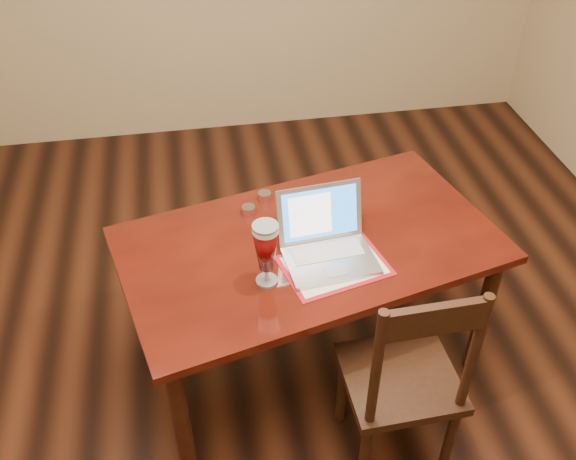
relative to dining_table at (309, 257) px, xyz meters
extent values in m
plane|color=black|center=(-0.12, -0.17, -0.66)|extent=(5.00, 5.00, 0.00)
cube|color=#4D120A|center=(0.01, 0.01, 0.06)|extent=(1.74, 1.23, 0.04)
cylinder|color=black|center=(-0.60, -0.51, -0.31)|extent=(0.07, 0.07, 0.70)
cylinder|color=black|center=(0.78, -0.18, -0.31)|extent=(0.07, 0.07, 0.70)
cylinder|color=black|center=(-0.77, 0.20, -0.31)|extent=(0.07, 0.07, 0.70)
cylinder|color=black|center=(0.61, 0.53, -0.31)|extent=(0.07, 0.07, 0.70)
cube|color=#A20E19|center=(0.07, -0.16, 0.08)|extent=(0.47, 0.39, 0.00)
cube|color=silver|center=(0.07, -0.16, 0.08)|extent=(0.42, 0.34, 0.00)
cube|color=#B9B9BE|center=(0.06, -0.14, 0.09)|extent=(0.38, 0.28, 0.02)
cube|color=silver|center=(0.06, -0.09, 0.10)|extent=(0.30, 0.14, 0.00)
cube|color=#B1B1B6|center=(0.07, -0.21, 0.10)|extent=(0.10, 0.07, 0.00)
cube|color=#B9B9BE|center=(0.04, 0.02, 0.22)|extent=(0.37, 0.11, 0.24)
cube|color=blue|center=(0.05, 0.01, 0.22)|extent=(0.32, 0.09, 0.20)
cube|color=white|center=(0.00, 0.01, 0.22)|extent=(0.18, 0.06, 0.17)
cylinder|color=silver|center=(-0.21, -0.20, 0.08)|extent=(0.09, 0.09, 0.01)
cylinder|color=silver|center=(-0.21, -0.20, 0.12)|extent=(0.01, 0.01, 0.06)
cylinder|color=white|center=(-0.21, -0.20, 0.34)|extent=(0.10, 0.10, 0.02)
cylinder|color=silver|center=(-0.21, -0.20, 0.36)|extent=(0.10, 0.10, 0.01)
cylinder|color=silver|center=(-0.23, 0.25, 0.10)|extent=(0.06, 0.06, 0.04)
cylinder|color=silver|center=(-0.14, 0.34, 0.10)|extent=(0.06, 0.06, 0.04)
cube|color=black|center=(0.26, -0.53, -0.21)|extent=(0.45, 0.43, 0.04)
cylinder|color=black|center=(0.09, -0.70, -0.45)|extent=(0.04, 0.04, 0.43)
cylinder|color=black|center=(0.44, -0.69, -0.45)|extent=(0.04, 0.04, 0.43)
cylinder|color=black|center=(0.08, -0.37, -0.45)|extent=(0.04, 0.04, 0.43)
cylinder|color=black|center=(0.44, -0.36, -0.45)|extent=(0.04, 0.04, 0.43)
cylinder|color=black|center=(0.09, -0.70, 0.09)|extent=(0.04, 0.04, 0.56)
cylinder|color=black|center=(0.44, -0.69, 0.09)|extent=(0.04, 0.04, 0.56)
cube|color=black|center=(0.27, -0.70, 0.30)|extent=(0.36, 0.04, 0.13)
camera|label=1|loc=(-0.44, -2.02, 1.83)|focal=40.00mm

